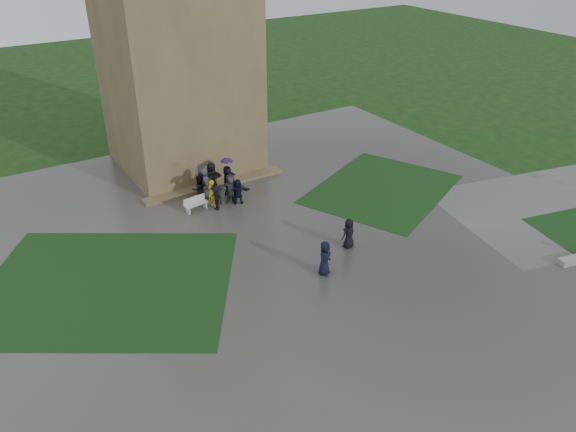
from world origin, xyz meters
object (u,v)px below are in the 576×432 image
pedestrian_near (349,233)px  tower (174,23)px  bench (196,204)px  pedestrian_mid (325,258)px

pedestrian_near → tower: bearing=-88.7°
bench → pedestrian_mid: size_ratio=0.84×
bench → pedestrian_near: (4.92, -7.65, 0.38)m
bench → pedestrian_mid: pedestrian_mid is taller
tower → bench: size_ratio=12.62×
pedestrian_mid → bench: bearing=73.5°
bench → tower: bearing=62.7°
pedestrian_mid → pedestrian_near: (2.37, 1.28, -0.06)m
tower → pedestrian_near: tower is taller
tower → pedestrian_near: bearing=-79.1°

